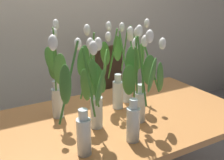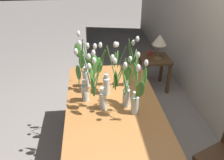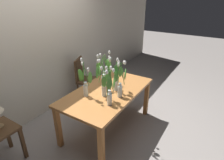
% 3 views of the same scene
% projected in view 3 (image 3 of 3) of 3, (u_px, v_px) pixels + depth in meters
% --- Properties ---
extents(ground_plane, '(18.00, 18.00, 0.00)m').
position_uv_depth(ground_plane, '(108.00, 127.00, 3.29)').
color(ground_plane, gray).
extents(room_wall_rear, '(9.00, 0.10, 2.70)m').
position_uv_depth(room_wall_rear, '(44.00, 42.00, 3.37)').
color(room_wall_rear, beige).
rests_on(room_wall_rear, ground).
extents(dining_table, '(1.60, 0.90, 0.74)m').
position_uv_depth(dining_table, '(107.00, 96.00, 3.01)').
color(dining_table, '#B7753D').
rests_on(dining_table, ground).
extents(tulip_vase_0, '(0.12, 0.25, 0.57)m').
position_uv_depth(tulip_vase_0, '(85.00, 83.00, 2.74)').
color(tulip_vase_0, silver).
rests_on(tulip_vase_0, dining_table).
extents(tulip_vase_1, '(0.17, 0.16, 0.52)m').
position_uv_depth(tulip_vase_1, '(118.00, 80.00, 2.91)').
color(tulip_vase_1, silver).
rests_on(tulip_vase_1, dining_table).
extents(tulip_vase_2, '(0.21, 0.26, 0.55)m').
position_uv_depth(tulip_vase_2, '(104.00, 75.00, 2.97)').
color(tulip_vase_2, silver).
rests_on(tulip_vase_2, dining_table).
extents(tulip_vase_3, '(0.16, 0.22, 0.57)m').
position_uv_depth(tulip_vase_3, '(120.00, 83.00, 2.73)').
color(tulip_vase_3, silver).
rests_on(tulip_vase_3, dining_table).
extents(tulip_vase_4, '(0.27, 0.22, 0.58)m').
position_uv_depth(tulip_vase_4, '(110.00, 91.00, 2.51)').
color(tulip_vase_4, silver).
rests_on(tulip_vase_4, dining_table).
extents(tulip_vase_5, '(0.16, 0.24, 0.56)m').
position_uv_depth(tulip_vase_5, '(103.00, 84.00, 2.71)').
color(tulip_vase_5, silver).
rests_on(tulip_vase_5, dining_table).
extents(tulip_vase_6, '(0.21, 0.22, 0.56)m').
position_uv_depth(tulip_vase_6, '(105.00, 72.00, 3.12)').
color(tulip_vase_6, silver).
rests_on(tulip_vase_6, dining_table).
extents(dining_chair, '(0.52, 0.52, 0.93)m').
position_uv_depth(dining_chair, '(84.00, 77.00, 3.98)').
color(dining_chair, '#4C331E').
rests_on(dining_chair, ground).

